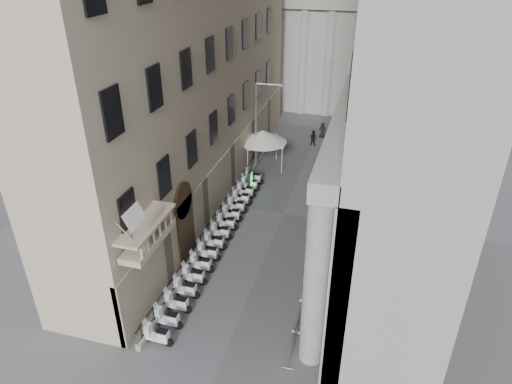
% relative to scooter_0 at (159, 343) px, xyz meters
% --- Properties ---
extents(iron_fence, '(0.30, 28.00, 1.40)m').
position_rel_scooter_0_xyz_m(iron_fence, '(-0.77, 13.25, 0.00)').
color(iron_fence, black).
rests_on(iron_fence, ground).
extents(blue_awning, '(1.60, 3.00, 3.00)m').
position_rel_scooter_0_xyz_m(blue_awning, '(7.68, 21.25, 0.00)').
color(blue_awning, navy).
rests_on(blue_awning, ground).
extents(flag, '(1.00, 1.40, 8.20)m').
position_rel_scooter_0_xyz_m(flag, '(-0.47, 0.25, 0.00)').
color(flag, '#9E0C11').
rests_on(flag, ground).
extents(scooter_0, '(1.42, 0.60, 1.50)m').
position_rel_scooter_0_xyz_m(scooter_0, '(0.00, 0.00, 0.00)').
color(scooter_0, white).
rests_on(scooter_0, ground).
extents(scooter_1, '(1.42, 0.60, 1.50)m').
position_rel_scooter_0_xyz_m(scooter_1, '(0.00, 1.24, 0.00)').
color(scooter_1, white).
rests_on(scooter_1, ground).
extents(scooter_2, '(1.42, 0.60, 1.50)m').
position_rel_scooter_0_xyz_m(scooter_2, '(0.00, 2.48, 0.00)').
color(scooter_2, white).
rests_on(scooter_2, ground).
extents(scooter_3, '(1.42, 0.60, 1.50)m').
position_rel_scooter_0_xyz_m(scooter_3, '(0.00, 3.73, 0.00)').
color(scooter_3, white).
rests_on(scooter_3, ground).
extents(scooter_4, '(1.42, 0.60, 1.50)m').
position_rel_scooter_0_xyz_m(scooter_4, '(0.00, 4.97, 0.00)').
color(scooter_4, white).
rests_on(scooter_4, ground).
extents(scooter_5, '(1.42, 0.60, 1.50)m').
position_rel_scooter_0_xyz_m(scooter_5, '(0.00, 6.21, 0.00)').
color(scooter_5, white).
rests_on(scooter_5, ground).
extents(scooter_6, '(1.42, 0.60, 1.50)m').
position_rel_scooter_0_xyz_m(scooter_6, '(0.00, 7.45, 0.00)').
color(scooter_6, white).
rests_on(scooter_6, ground).
extents(scooter_7, '(1.42, 0.60, 1.50)m').
position_rel_scooter_0_xyz_m(scooter_7, '(0.00, 8.70, 0.00)').
color(scooter_7, white).
rests_on(scooter_7, ground).
extents(scooter_8, '(1.42, 0.60, 1.50)m').
position_rel_scooter_0_xyz_m(scooter_8, '(0.00, 9.94, 0.00)').
color(scooter_8, white).
rests_on(scooter_8, ground).
extents(scooter_9, '(1.42, 0.60, 1.50)m').
position_rel_scooter_0_xyz_m(scooter_9, '(0.00, 11.18, 0.00)').
color(scooter_9, white).
rests_on(scooter_9, ground).
extents(scooter_10, '(1.42, 0.60, 1.50)m').
position_rel_scooter_0_xyz_m(scooter_10, '(0.00, 12.42, 0.00)').
color(scooter_10, white).
rests_on(scooter_10, ground).
extents(scooter_11, '(1.42, 0.60, 1.50)m').
position_rel_scooter_0_xyz_m(scooter_11, '(0.00, 13.67, 0.00)').
color(scooter_11, white).
rests_on(scooter_11, ground).
extents(scooter_12, '(1.42, 0.60, 1.50)m').
position_rel_scooter_0_xyz_m(scooter_12, '(0.00, 14.91, 0.00)').
color(scooter_12, white).
rests_on(scooter_12, ground).
extents(scooter_13, '(1.42, 0.60, 1.50)m').
position_rel_scooter_0_xyz_m(scooter_13, '(0.00, 16.15, 0.00)').
color(scooter_13, white).
rests_on(scooter_13, ground).
extents(scooter_14, '(1.42, 0.60, 1.50)m').
position_rel_scooter_0_xyz_m(scooter_14, '(0.00, 17.39, 0.00)').
color(scooter_14, white).
rests_on(scooter_14, ground).
extents(scooter_15, '(1.42, 0.60, 1.50)m').
position_rel_scooter_0_xyz_m(scooter_15, '(0.00, 18.63, 0.00)').
color(scooter_15, white).
rests_on(scooter_15, ground).
extents(barrier_0, '(0.60, 2.40, 1.10)m').
position_rel_scooter_0_xyz_m(barrier_0, '(6.85, 1.39, 0.00)').
color(barrier_0, '#9C9EA3').
rests_on(barrier_0, ground).
extents(barrier_1, '(0.60, 2.40, 1.10)m').
position_rel_scooter_0_xyz_m(barrier_1, '(6.85, 3.89, 0.00)').
color(barrier_1, '#9C9EA3').
rests_on(barrier_1, ground).
extents(barrier_2, '(0.60, 2.40, 1.10)m').
position_rel_scooter_0_xyz_m(barrier_2, '(6.85, 6.39, 0.00)').
color(barrier_2, '#9C9EA3').
rests_on(barrier_2, ground).
extents(barrier_3, '(0.60, 2.40, 1.10)m').
position_rel_scooter_0_xyz_m(barrier_3, '(6.85, 8.89, 0.00)').
color(barrier_3, '#9C9EA3').
rests_on(barrier_3, ground).
extents(barrier_4, '(0.60, 2.40, 1.10)m').
position_rel_scooter_0_xyz_m(barrier_4, '(6.85, 11.39, 0.00)').
color(barrier_4, '#9C9EA3').
rests_on(barrier_4, ground).
extents(barrier_5, '(0.60, 2.40, 1.10)m').
position_rel_scooter_0_xyz_m(barrier_5, '(6.85, 13.89, 0.00)').
color(barrier_5, '#9C9EA3').
rests_on(barrier_5, ground).
extents(barrier_6, '(0.60, 2.40, 1.10)m').
position_rel_scooter_0_xyz_m(barrier_6, '(6.85, 16.39, 0.00)').
color(barrier_6, '#9C9EA3').
rests_on(barrier_6, ground).
extents(barrier_7, '(0.60, 2.40, 1.10)m').
position_rel_scooter_0_xyz_m(barrier_7, '(6.85, 18.89, 0.00)').
color(barrier_7, '#9C9EA3').
rests_on(barrier_7, ground).
extents(barrier_8, '(0.60, 2.40, 1.10)m').
position_rel_scooter_0_xyz_m(barrier_8, '(6.85, 21.39, 0.00)').
color(barrier_8, '#9C9EA3').
rests_on(barrier_8, ground).
extents(security_tent, '(4.39, 4.39, 3.56)m').
position_rel_scooter_0_xyz_m(security_tent, '(0.54, 21.78, 2.98)').
color(security_tent, white).
rests_on(security_tent, ground).
extents(street_lamp, '(2.60, 0.26, 7.96)m').
position_rel_scooter_0_xyz_m(street_lamp, '(-0.37, 21.85, 4.73)').
color(street_lamp, '#94979C').
rests_on(street_lamp, ground).
extents(info_kiosk, '(0.40, 0.95, 1.96)m').
position_rel_scooter_0_xyz_m(info_kiosk, '(0.07, 17.12, 0.99)').
color(info_kiosk, black).
rests_on(info_kiosk, ground).
extents(pedestrian_a, '(0.70, 0.60, 1.63)m').
position_rel_scooter_0_xyz_m(pedestrian_a, '(5.50, 23.24, 0.82)').
color(pedestrian_a, '#0D0E34').
rests_on(pedestrian_a, ground).
extents(pedestrian_b, '(0.90, 0.78, 1.58)m').
position_rel_scooter_0_xyz_m(pedestrian_b, '(3.55, 28.66, 0.79)').
color(pedestrian_b, black).
rests_on(pedestrian_b, ground).
extents(pedestrian_c, '(0.84, 0.57, 1.65)m').
position_rel_scooter_0_xyz_m(pedestrian_c, '(4.20, 30.91, 0.82)').
color(pedestrian_c, black).
rests_on(pedestrian_c, ground).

